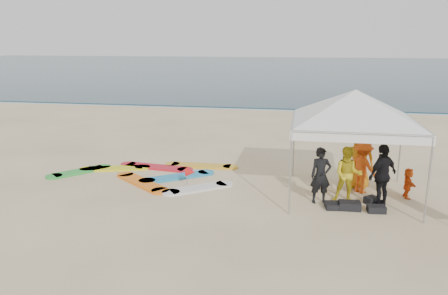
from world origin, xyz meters
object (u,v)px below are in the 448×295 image
Objects in this scene: person_yellow at (348,175)px; person_orange_b at (359,160)px; person_black_a at (321,176)px; canopy_tent at (356,90)px; surfboard_spread at (154,174)px; person_orange_a at (362,167)px; person_black_b at (382,175)px; person_seated at (408,183)px; marker_pennant at (191,172)px.

person_yellow is 1.38m from person_orange_b.
person_orange_b is at bearing 37.50° from person_black_a.
canopy_tent is 0.78× the size of surfboard_spread.
canopy_tent is (-0.34, -0.83, 2.19)m from person_orange_b.
person_black_b is at bearing 155.29° from person_orange_a.
person_black_b is 0.98× the size of person_orange_b.
person_black_a is 2.54m from canopy_tent.
person_black_b reaches higher than person_orange_a.
person_yellow reaches higher than person_seated.
person_black_a is 2.47× the size of marker_pennant.
marker_pennant is 0.11× the size of surfboard_spread.
person_seated is at bearing 5.80° from canopy_tent.
person_black_a is at bearing -39.14° from person_black_b.
person_orange_b is 5.13m from marker_pennant.
canopy_tent is 7.02m from surfboard_spread.
person_black_a is 0.77m from person_yellow.
person_orange_a is 6.70m from surfboard_spread.
surfboard_spread is (-6.25, 0.95, -3.05)m from canopy_tent.
canopy_tent reaches higher than person_orange_b.
canopy_tent is (0.11, 0.47, 2.29)m from person_yellow.
canopy_tent is (-1.63, -0.17, 2.64)m from person_seated.
person_orange_b reaches higher than surfboard_spread.
person_yellow is 2.34m from canopy_tent.
person_orange_b reaches higher than person_orange_a.
marker_pennant is (-5.08, -0.52, -0.28)m from person_orange_a.
person_orange_b reaches higher than marker_pennant.
person_orange_b is at bearing 10.43° from marker_pennant.
marker_pennant is at bearing 92.07° from person_seated.
person_black_a reaches higher than marker_pennant.
person_black_b is (1.63, 0.08, 0.08)m from person_black_a.
person_seated is (2.48, 0.84, -0.35)m from person_black_a.
canopy_tent is 7.34× the size of marker_pennant.
person_yellow is 4.61m from marker_pennant.
canopy_tent is (0.85, 0.67, 2.29)m from person_black_a.
person_black_a is 1.01× the size of person_orange_a.
person_orange_a is 0.90× the size of person_black_b.
canopy_tent is at bearing 1.16° from marker_pennant.
person_orange_a is 0.33× the size of canopy_tent.
person_black_b reaches higher than marker_pennant.
surfboard_spread is (-6.14, 1.43, -0.75)m from person_yellow.
canopy_tent is at bearing 24.15° from person_black_a.
person_orange_b is 2.37m from canopy_tent.
person_orange_b reaches higher than person_black_a.
person_black_a is at bearing -8.56° from marker_pennant.
surfboard_spread is (-7.88, 0.79, -0.41)m from person_seated.
person_orange_a is at bearing 99.63° from person_orange_b.
person_orange_a is at bearing 77.89° from person_seated.
person_orange_b reaches higher than person_yellow.
person_orange_a is at bearing 5.85° from marker_pennant.
person_yellow is (0.74, 0.20, 0.00)m from person_black_a.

